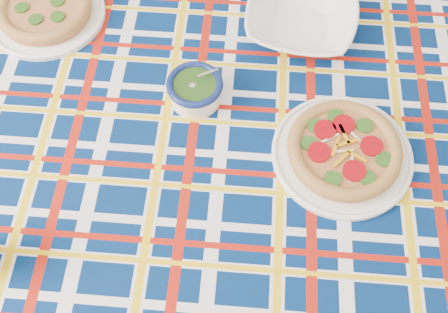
# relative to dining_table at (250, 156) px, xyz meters

# --- Properties ---
(floor) EXTENTS (4.00, 4.00, 0.00)m
(floor) POSITION_rel_dining_table_xyz_m (-0.11, -0.15, -0.61)
(floor) COLOR #A68256
(floor) RESTS_ON ground
(dining_table) EXTENTS (1.48, 0.98, 0.67)m
(dining_table) POSITION_rel_dining_table_xyz_m (0.00, 0.00, 0.00)
(dining_table) COLOR brown
(dining_table) RESTS_ON floor
(tablecloth) EXTENTS (1.51, 1.01, 0.09)m
(tablecloth) POSITION_rel_dining_table_xyz_m (-0.00, 0.00, 0.02)
(tablecloth) COLOR #041E4E
(tablecloth) RESTS_ON dining_table
(main_focaccia_plate) EXTENTS (0.30, 0.30, 0.06)m
(main_focaccia_plate) POSITION_rel_dining_table_xyz_m (0.18, -0.04, 0.10)
(main_focaccia_plate) COLOR #B16A3E
(main_focaccia_plate) RESTS_ON tablecloth
(pesto_bowl) EXTENTS (0.13, 0.13, 0.07)m
(pesto_bowl) POSITION_rel_dining_table_xyz_m (-0.12, 0.10, 0.10)
(pesto_bowl) COLOR #16330D
(pesto_bowl) RESTS_ON tablecloth
(serving_bowl) EXTENTS (0.30, 0.30, 0.06)m
(serving_bowl) POSITION_rel_dining_table_xyz_m (0.11, 0.30, 0.10)
(serving_bowl) COLOR white
(serving_bowl) RESTS_ON tablecloth
(second_focaccia_plate) EXTENTS (0.34, 0.34, 0.05)m
(second_focaccia_plate) POSITION_rel_dining_table_xyz_m (-0.49, 0.34, 0.10)
(second_focaccia_plate) COLOR #B16A3E
(second_focaccia_plate) RESTS_ON tablecloth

